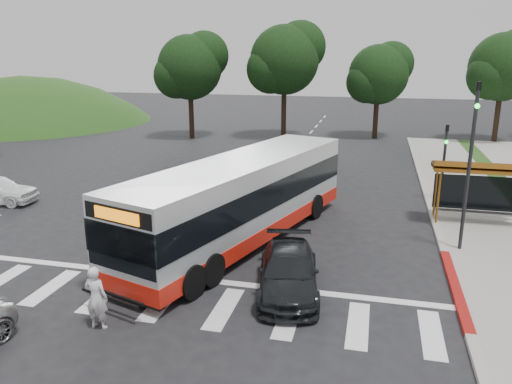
% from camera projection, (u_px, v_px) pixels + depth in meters
% --- Properties ---
extents(ground, '(140.00, 140.00, 0.00)m').
position_uv_depth(ground, '(214.00, 244.00, 20.28)').
color(ground, black).
rests_on(ground, ground).
extents(sidewalk_east, '(4.00, 40.00, 0.12)m').
position_uv_depth(sidewalk_east, '(470.00, 205.00, 25.24)').
color(sidewalk_east, gray).
rests_on(sidewalk_east, ground).
extents(curb_east, '(0.30, 40.00, 0.15)m').
position_uv_depth(curb_east, '(429.00, 202.00, 25.69)').
color(curb_east, '#9E9991').
rests_on(curb_east, ground).
extents(curb_east_red, '(0.32, 6.00, 0.15)m').
position_uv_depth(curb_east_red, '(455.00, 287.00, 16.34)').
color(curb_east_red, maroon).
rests_on(curb_east_red, ground).
extents(hillside_nw, '(44.00, 44.00, 10.00)m').
position_uv_depth(hillside_nw, '(26.00, 121.00, 55.61)').
color(hillside_nw, '#193F14').
rests_on(hillside_nw, ground).
extents(crosswalk_ladder, '(18.00, 2.60, 0.01)m').
position_uv_depth(crosswalk_ladder, '(163.00, 301.00, 15.60)').
color(crosswalk_ladder, silver).
rests_on(crosswalk_ladder, ground).
extents(bus_shelter, '(4.20, 1.60, 2.86)m').
position_uv_depth(bus_shelter, '(482.00, 173.00, 21.95)').
color(bus_shelter, '#8D5417').
rests_on(bus_shelter, sidewalk_east).
extents(traffic_signal_ne_tall, '(0.18, 0.37, 6.50)m').
position_uv_depth(traffic_signal_ne_tall, '(471.00, 154.00, 18.43)').
color(traffic_signal_ne_tall, black).
rests_on(traffic_signal_ne_tall, ground).
extents(traffic_signal_ne_short, '(0.18, 0.37, 4.00)m').
position_uv_depth(traffic_signal_ne_short, '(445.00, 154.00, 25.36)').
color(traffic_signal_ne_short, black).
rests_on(traffic_signal_ne_short, ground).
extents(tree_ne_a, '(6.16, 5.74, 9.30)m').
position_uv_depth(tree_ne_a, '(504.00, 66.00, 41.12)').
color(tree_ne_a, black).
rests_on(tree_ne_a, parking_lot).
extents(tree_north_a, '(6.60, 6.15, 10.17)m').
position_uv_depth(tree_north_a, '(286.00, 59.00, 43.21)').
color(tree_north_a, black).
rests_on(tree_north_a, ground).
extents(tree_north_b, '(5.72, 5.33, 8.43)m').
position_uv_depth(tree_north_b, '(379.00, 74.00, 43.59)').
color(tree_north_b, black).
rests_on(tree_north_b, ground).
extents(tree_north_c, '(6.16, 5.74, 9.30)m').
position_uv_depth(tree_north_c, '(191.00, 66.00, 43.33)').
color(tree_north_c, black).
rests_on(tree_north_c, ground).
extents(transit_bus, '(6.67, 13.43, 3.40)m').
position_uv_depth(transit_bus, '(241.00, 201.00, 20.11)').
color(transit_bus, silver).
rests_on(transit_bus, ground).
extents(pedestrian, '(0.70, 0.47, 1.86)m').
position_uv_depth(pedestrian, '(96.00, 298.00, 13.86)').
color(pedestrian, silver).
rests_on(pedestrian, ground).
extents(dark_sedan, '(2.66, 4.92, 1.35)m').
position_uv_depth(dark_sedan, '(288.00, 272.00, 16.10)').
color(dark_sedan, black).
rests_on(dark_sedan, ground).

